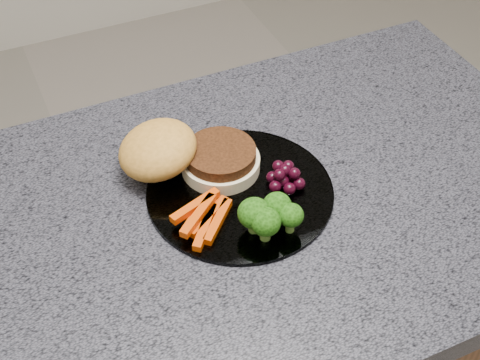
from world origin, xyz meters
The scene contains 6 objects.
countertop centered at (0.00, 0.00, 0.88)m, with size 1.20×0.60×0.04m, color #4B4B55.
plate centered at (0.11, 0.02, 0.90)m, with size 0.26×0.26×0.01m, color white.
burger centered at (0.05, 0.09, 0.93)m, with size 0.22×0.17×0.06m.
carrot_sticks centered at (0.04, -0.01, 0.91)m, with size 0.09×0.09×0.02m.
broccoli centered at (0.11, -0.06, 0.94)m, with size 0.08×0.06×0.05m.
grape_bunch centered at (0.17, 0.01, 0.92)m, with size 0.05×0.05×0.03m.
Camera 1 is at (-0.16, -0.57, 1.56)m, focal length 50.00 mm.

